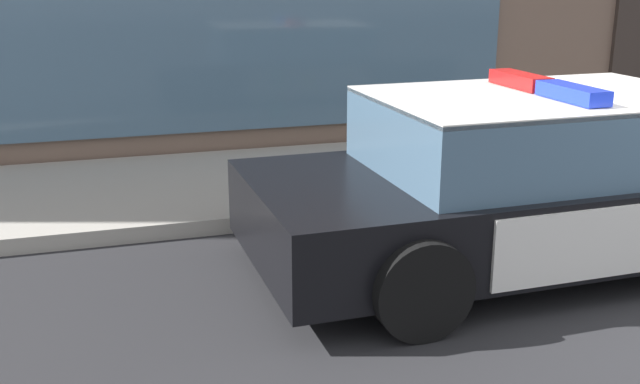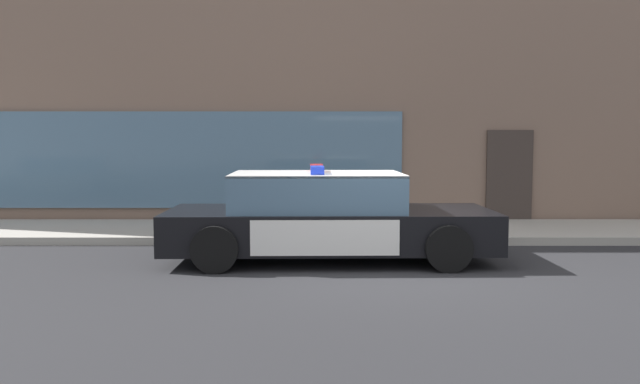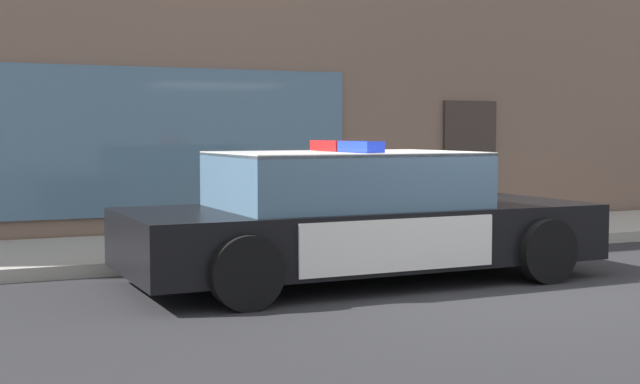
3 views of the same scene
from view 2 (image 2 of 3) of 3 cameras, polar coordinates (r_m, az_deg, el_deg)
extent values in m
plane|color=#262628|center=(9.67, 6.86, -6.69)|extent=(48.00, 48.00, 0.00)
cube|color=#A39E93|center=(12.86, 5.17, -3.48)|extent=(48.00, 2.63, 0.15)
cube|color=#7A6051|center=(19.86, -5.03, 13.49)|extent=(19.64, 11.01, 9.88)
cube|color=slate|center=(14.62, -16.17, 2.75)|extent=(11.78, 0.08, 2.10)
cube|color=#382D28|center=(14.64, 16.60, 1.18)|extent=(1.00, 0.08, 2.10)
cube|color=black|center=(10.15, 1.05, -3.25)|extent=(5.11, 2.03, 0.60)
cube|color=silver|center=(10.31, 10.11, -2.27)|extent=(1.76, 1.93, 0.05)
cube|color=silver|center=(10.22, -8.96, -2.31)|extent=(1.46, 1.92, 0.05)
cube|color=silver|center=(11.12, 0.35, -2.55)|extent=(2.13, 0.07, 0.51)
cube|color=silver|center=(9.18, 0.62, -4.10)|extent=(2.13, 0.07, 0.51)
cube|color=yellow|center=(11.13, 0.35, -2.53)|extent=(0.22, 0.02, 0.26)
cube|color=slate|center=(10.08, -0.10, -0.04)|extent=(2.67, 1.79, 0.60)
cube|color=silver|center=(10.06, -0.10, 1.61)|extent=(2.67, 1.79, 0.04)
cube|color=red|center=(10.40, -0.13, 2.15)|extent=(0.21, 0.66, 0.11)
cube|color=blue|center=(9.71, -0.07, 1.97)|extent=(0.21, 0.66, 0.11)
cylinder|color=black|center=(11.30, 9.40, -3.31)|extent=(0.68, 0.23, 0.68)
cylinder|color=black|center=(9.43, 11.50, -4.94)|extent=(0.68, 0.23, 0.68)
cylinder|color=black|center=(11.20, -7.73, -3.36)|extent=(0.68, 0.23, 0.68)
cylinder|color=black|center=(9.31, -9.14, -5.03)|extent=(0.68, 0.23, 0.68)
cylinder|color=#4C994C|center=(12.12, -3.32, -3.38)|extent=(0.28, 0.28, 0.10)
cylinder|color=#4C994C|center=(12.08, -3.33, -2.09)|extent=(0.19, 0.19, 0.45)
sphere|color=#4C994C|center=(12.05, -3.34, -0.71)|extent=(0.22, 0.22, 0.22)
cylinder|color=#B21E19|center=(12.04, -3.34, -0.35)|extent=(0.06, 0.06, 0.05)
cylinder|color=#B21E19|center=(11.93, -3.37, -2.06)|extent=(0.09, 0.10, 0.09)
cylinder|color=#B21E19|center=(12.22, -3.29, -1.90)|extent=(0.09, 0.10, 0.09)
cylinder|color=#B21E19|center=(12.07, -2.62, -2.17)|extent=(0.10, 0.12, 0.12)
camera|label=1|loc=(6.06, -34.47, 7.82)|focal=42.06mm
camera|label=3|loc=(4.39, -66.07, -2.23)|focal=49.06mm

